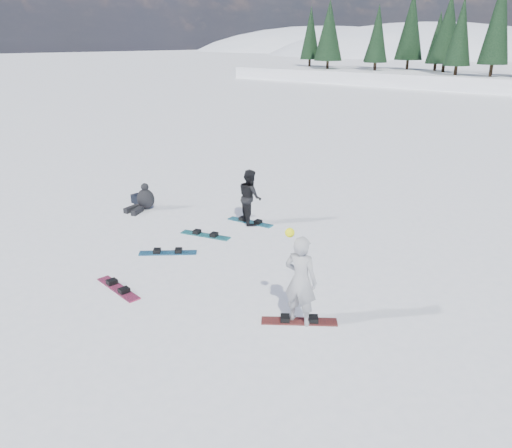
{
  "coord_description": "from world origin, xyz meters",
  "views": [
    {
      "loc": [
        7.6,
        -7.59,
        5.26
      ],
      "look_at": [
        0.21,
        0.87,
        1.1
      ],
      "focal_mm": 35.0,
      "sensor_mm": 36.0,
      "label": 1
    }
  ],
  "objects_px": {
    "snowboard_loose_a": "(168,253)",
    "snowboarder_man": "(250,197)",
    "snowboard_loose_c": "(205,235)",
    "snowboard_loose_b": "(118,289)",
    "gear_bag": "(138,199)",
    "seated_rider": "(144,199)",
    "snowboarder_woman": "(300,280)"
  },
  "relations": [
    {
      "from": "snowboard_loose_c",
      "to": "snowboarder_man",
      "type": "bearing_deg",
      "value": 64.22
    },
    {
      "from": "snowboarder_woman",
      "to": "snowboard_loose_c",
      "type": "bearing_deg",
      "value": -33.12
    },
    {
      "from": "gear_bag",
      "to": "snowboard_loose_c",
      "type": "relative_size",
      "value": 0.3
    },
    {
      "from": "seated_rider",
      "to": "snowboard_loose_b",
      "type": "xyz_separation_m",
      "value": [
        4.13,
        -3.86,
        -0.32
      ]
    },
    {
      "from": "snowboarder_man",
      "to": "snowboard_loose_c",
      "type": "bearing_deg",
      "value": 112.3
    },
    {
      "from": "snowboard_loose_a",
      "to": "snowboard_loose_c",
      "type": "xyz_separation_m",
      "value": [
        -0.18,
        1.51,
        0.0
      ]
    },
    {
      "from": "snowboarder_woman",
      "to": "snowboard_loose_c",
      "type": "distance_m",
      "value": 5.26
    },
    {
      "from": "snowboard_loose_b",
      "to": "gear_bag",
      "type": "bearing_deg",
      "value": 145.64
    },
    {
      "from": "snowboard_loose_a",
      "to": "snowboard_loose_c",
      "type": "distance_m",
      "value": 1.52
    },
    {
      "from": "snowboard_loose_b",
      "to": "snowboard_loose_a",
      "type": "bearing_deg",
      "value": 115.68
    },
    {
      "from": "snowboarder_woman",
      "to": "snowboard_loose_a",
      "type": "bearing_deg",
      "value": -16.42
    },
    {
      "from": "gear_bag",
      "to": "snowboard_loose_c",
      "type": "distance_m",
      "value": 3.98
    },
    {
      "from": "gear_bag",
      "to": "seated_rider",
      "type": "bearing_deg",
      "value": -20.13
    },
    {
      "from": "gear_bag",
      "to": "snowboard_loose_b",
      "type": "distance_m",
      "value": 6.35
    },
    {
      "from": "snowboarder_man",
      "to": "snowboard_loose_b",
      "type": "relative_size",
      "value": 1.11
    },
    {
      "from": "snowboard_loose_c",
      "to": "snowboard_loose_a",
      "type": "bearing_deg",
      "value": -101.04
    },
    {
      "from": "snowboard_loose_a",
      "to": "snowboarder_man",
      "type": "bearing_deg",
      "value": 45.48
    },
    {
      "from": "seated_rider",
      "to": "snowboard_loose_a",
      "type": "bearing_deg",
      "value": -46.34
    },
    {
      "from": "snowboard_loose_a",
      "to": "snowboard_loose_c",
      "type": "relative_size",
      "value": 1.0
    },
    {
      "from": "snowboarder_man",
      "to": "snowboard_loose_a",
      "type": "distance_m",
      "value": 3.27
    },
    {
      "from": "gear_bag",
      "to": "snowboard_loose_b",
      "type": "height_order",
      "value": "gear_bag"
    },
    {
      "from": "snowboard_loose_c",
      "to": "snowboard_loose_b",
      "type": "bearing_deg",
      "value": -93.43
    },
    {
      "from": "snowboard_loose_b",
      "to": "snowboard_loose_c",
      "type": "bearing_deg",
      "value": 110.29
    },
    {
      "from": "snowboarder_woman",
      "to": "gear_bag",
      "type": "relative_size",
      "value": 4.4
    },
    {
      "from": "snowboard_loose_b",
      "to": "snowboard_loose_c",
      "type": "relative_size",
      "value": 1.0
    },
    {
      "from": "seated_rider",
      "to": "snowboard_loose_c",
      "type": "distance_m",
      "value": 3.27
    },
    {
      "from": "snowboarder_man",
      "to": "gear_bag",
      "type": "bearing_deg",
      "value": 44.88
    },
    {
      "from": "snowboarder_woman",
      "to": "snowboard_loose_b",
      "type": "xyz_separation_m",
      "value": [
        -3.89,
        -1.56,
        -0.91
      ]
    },
    {
      "from": "snowboarder_woman",
      "to": "snowboarder_man",
      "type": "height_order",
      "value": "snowboarder_woman"
    },
    {
      "from": "gear_bag",
      "to": "snowboard_loose_a",
      "type": "bearing_deg",
      "value": -26.98
    },
    {
      "from": "snowboarder_man",
      "to": "snowboard_loose_c",
      "type": "relative_size",
      "value": 1.11
    },
    {
      "from": "gear_bag",
      "to": "snowboard_loose_c",
      "type": "bearing_deg",
      "value": -8.38
    }
  ]
}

